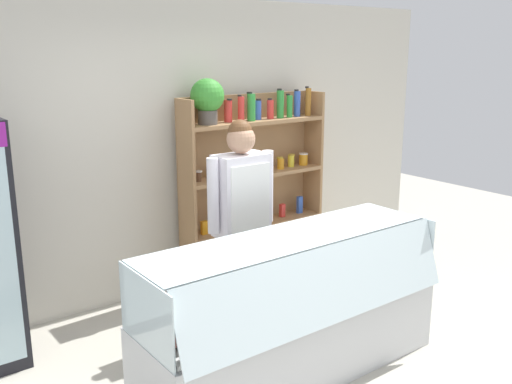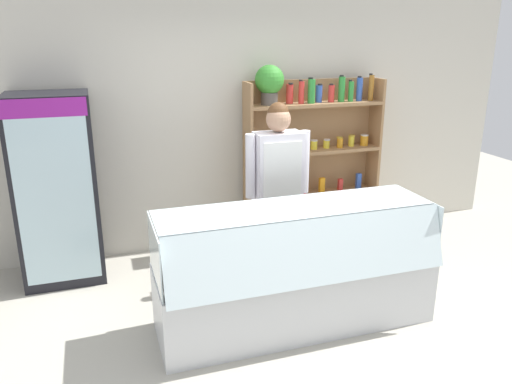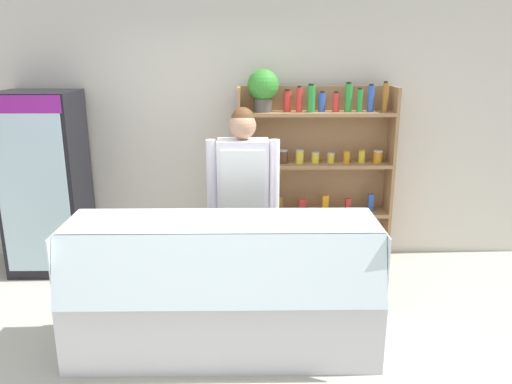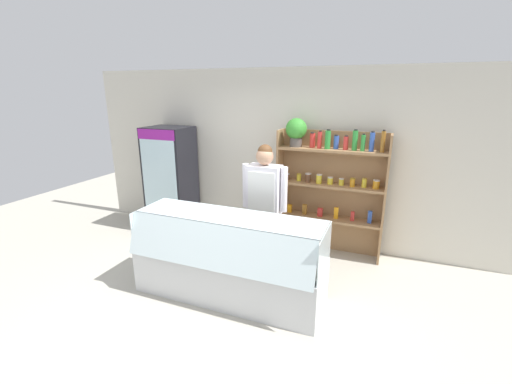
{
  "view_description": "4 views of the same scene",
  "coord_description": "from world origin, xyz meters",
  "px_view_note": "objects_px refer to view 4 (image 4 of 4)",
  "views": [
    {
      "loc": [
        -2.39,
        -2.63,
        2.25
      ],
      "look_at": [
        0.04,
        0.59,
        1.23
      ],
      "focal_mm": 40.0,
      "sensor_mm": 36.0,
      "label": 1
    },
    {
      "loc": [
        -1.43,
        -3.23,
        2.31
      ],
      "look_at": [
        -0.17,
        0.62,
        1.01
      ],
      "focal_mm": 35.0,
      "sensor_mm": 36.0,
      "label": 2
    },
    {
      "loc": [
        0.2,
        -3.18,
        2.18
      ],
      "look_at": [
        0.25,
        0.59,
        1.09
      ],
      "focal_mm": 35.0,
      "sensor_mm": 36.0,
      "label": 3
    },
    {
      "loc": [
        1.65,
        -3.09,
        2.38
      ],
      "look_at": [
        0.16,
        0.6,
        1.19
      ],
      "focal_mm": 24.0,
      "sensor_mm": 36.0,
      "label": 4
    }
  ],
  "objects_px": {
    "drinks_fridge": "(171,180)",
    "deli_display_case": "(229,272)",
    "shop_clerk": "(264,197)",
    "shelving_unit": "(325,178)"
  },
  "relations": [
    {
      "from": "shelving_unit",
      "to": "shop_clerk",
      "type": "xyz_separation_m",
      "value": [
        -0.63,
        -0.82,
        -0.13
      ]
    },
    {
      "from": "drinks_fridge",
      "to": "shelving_unit",
      "type": "relative_size",
      "value": 0.9
    },
    {
      "from": "deli_display_case",
      "to": "drinks_fridge",
      "type": "bearing_deg",
      "value": 140.87
    },
    {
      "from": "drinks_fridge",
      "to": "deli_display_case",
      "type": "distance_m",
      "value": 2.41
    },
    {
      "from": "drinks_fridge",
      "to": "shelving_unit",
      "type": "xyz_separation_m",
      "value": [
        2.59,
        0.14,
        0.26
      ]
    },
    {
      "from": "drinks_fridge",
      "to": "shop_clerk",
      "type": "relative_size",
      "value": 1.04
    },
    {
      "from": "drinks_fridge",
      "to": "shop_clerk",
      "type": "xyz_separation_m",
      "value": [
        1.96,
        -0.68,
        0.13
      ]
    },
    {
      "from": "shelving_unit",
      "to": "shop_clerk",
      "type": "distance_m",
      "value": 1.04
    },
    {
      "from": "drinks_fridge",
      "to": "deli_display_case",
      "type": "xyz_separation_m",
      "value": [
        1.81,
        -1.48,
        -0.58
      ]
    },
    {
      "from": "drinks_fridge",
      "to": "shelving_unit",
      "type": "bearing_deg",
      "value": 3.17
    }
  ]
}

